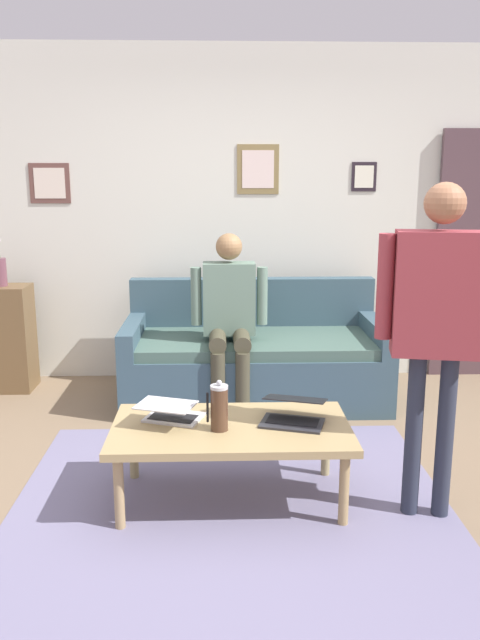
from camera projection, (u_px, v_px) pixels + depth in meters
name	position (u px, v px, depth m)	size (l,w,h in m)	color
ground_plane	(253.00, 494.00, 3.45)	(7.68, 7.68, 0.00)	#7E684F
area_rug	(232.00, 508.00, 3.30)	(2.27, 2.17, 0.01)	slate
back_wall	(240.00, 216.00, 5.30)	(7.04, 0.11, 2.70)	silver
couch	(254.00, 360.00, 4.90)	(1.94, 0.92, 0.88)	#37515D
coffee_table	(231.00, 433.00, 3.32)	(1.23, 0.68, 0.42)	tan
laptop_left	(293.00, 414.00, 3.34)	(0.39, 0.37, 0.13)	#28282D
laptop_center	(171.00, 413.00, 3.36)	(0.37, 0.39, 0.12)	silver
french_press	(219.00, 407.00, 3.23)	(0.11, 0.09, 0.26)	#4C3323
side_shelf	(5.00, 338.00, 5.09)	(0.42, 0.32, 0.84)	brown
person_standing	(438.00, 310.00, 3.03)	(0.58, 0.26, 1.65)	#292E3D
person_seated	(229.00, 312.00, 4.58)	(0.55, 0.51, 1.28)	#44412E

